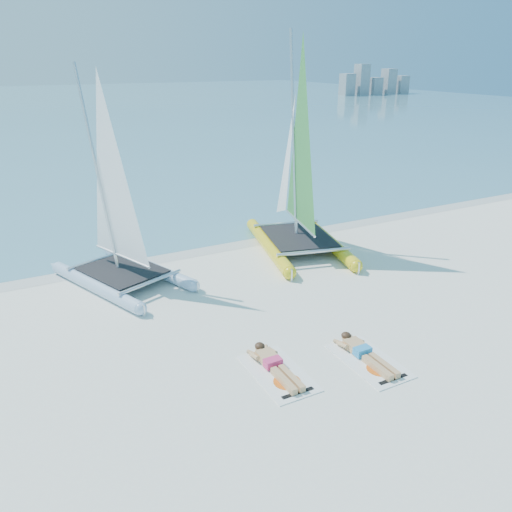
{
  "coord_description": "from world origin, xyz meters",
  "views": [
    {
      "loc": [
        -6.49,
        -9.42,
        6.03
      ],
      "look_at": [
        -0.96,
        1.2,
        1.25
      ],
      "focal_mm": 35.0,
      "sensor_mm": 36.0,
      "label": 1
    }
  ],
  "objects_px": {
    "sunbather_b": "(363,352)",
    "catamaran_blue": "(115,221)",
    "catamaran_yellow": "(295,180)",
    "towel_a": "(278,373)",
    "sunbather_a": "(274,364)",
    "towel_b": "(369,361)"
  },
  "relations": [
    {
      "from": "catamaran_yellow",
      "to": "sunbather_b",
      "type": "height_order",
      "value": "catamaran_yellow"
    },
    {
      "from": "towel_a",
      "to": "towel_b",
      "type": "distance_m",
      "value": 2.0
    },
    {
      "from": "catamaran_yellow",
      "to": "towel_a",
      "type": "xyz_separation_m",
      "value": [
        -4.31,
        -6.44,
        -2.23
      ]
    },
    {
      "from": "catamaran_blue",
      "to": "towel_a",
      "type": "height_order",
      "value": "catamaran_blue"
    },
    {
      "from": "sunbather_a",
      "to": "sunbather_b",
      "type": "height_order",
      "value": "same"
    },
    {
      "from": "catamaran_blue",
      "to": "towel_b",
      "type": "distance_m",
      "value": 7.74
    },
    {
      "from": "catamaran_yellow",
      "to": "towel_a",
      "type": "height_order",
      "value": "catamaran_yellow"
    },
    {
      "from": "sunbather_a",
      "to": "sunbather_b",
      "type": "distance_m",
      "value": 2.0
    },
    {
      "from": "towel_a",
      "to": "sunbather_a",
      "type": "xyz_separation_m",
      "value": [
        0.0,
        0.19,
        0.11
      ]
    },
    {
      "from": "towel_a",
      "to": "towel_b",
      "type": "relative_size",
      "value": 1.0
    },
    {
      "from": "catamaran_blue",
      "to": "towel_a",
      "type": "xyz_separation_m",
      "value": [
        1.76,
        -6.05,
        -1.82
      ]
    },
    {
      "from": "sunbather_a",
      "to": "towel_b",
      "type": "height_order",
      "value": "sunbather_a"
    },
    {
      "from": "sunbather_a",
      "to": "towel_b",
      "type": "xyz_separation_m",
      "value": [
        1.93,
        -0.7,
        -0.11
      ]
    },
    {
      "from": "towel_a",
      "to": "catamaran_blue",
      "type": "bearing_deg",
      "value": 106.19
    },
    {
      "from": "towel_a",
      "to": "towel_b",
      "type": "bearing_deg",
      "value": -14.73
    },
    {
      "from": "towel_a",
      "to": "sunbather_a",
      "type": "bearing_deg",
      "value": 90.0
    },
    {
      "from": "catamaran_blue",
      "to": "towel_b",
      "type": "relative_size",
      "value": 3.31
    },
    {
      "from": "catamaran_blue",
      "to": "catamaran_yellow",
      "type": "bearing_deg",
      "value": -17.74
    },
    {
      "from": "sunbather_b",
      "to": "catamaran_blue",
      "type": "bearing_deg",
      "value": 120.11
    },
    {
      "from": "catamaran_blue",
      "to": "catamaran_yellow",
      "type": "relative_size",
      "value": 0.86
    },
    {
      "from": "catamaran_yellow",
      "to": "sunbather_a",
      "type": "relative_size",
      "value": 4.13
    },
    {
      "from": "towel_a",
      "to": "sunbather_b",
      "type": "relative_size",
      "value": 1.07
    }
  ]
}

